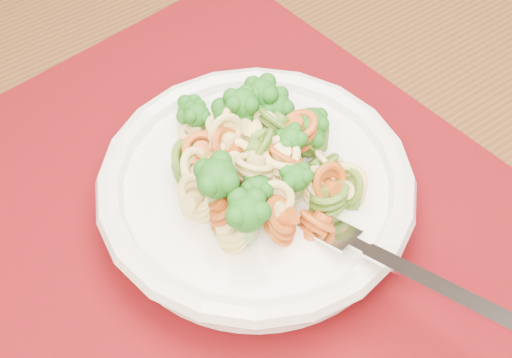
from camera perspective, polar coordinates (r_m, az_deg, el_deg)
The scene contains 5 objects.
dining_table at distance 0.70m, azimuth 5.59°, elevation 0.10°, with size 1.60×1.28×0.77m.
placemat at distance 0.53m, azimuth -0.36°, elevation -4.14°, with size 0.50×0.39×0.00m, color #650411.
pasta_bowl at distance 0.52m, azimuth 0.00°, elevation -0.83°, with size 0.23×0.23×0.04m.
pasta_broccoli_heap at distance 0.50m, azimuth 0.00°, elevation 0.42°, with size 0.20×0.20×0.06m, color tan, non-canonical shape.
fork at distance 0.48m, azimuth 6.64°, elevation -4.49°, with size 0.19×0.02×0.01m, color silver, non-canonical shape.
Camera 1 is at (-0.05, 0.10, 1.21)m, focal length 50.00 mm.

